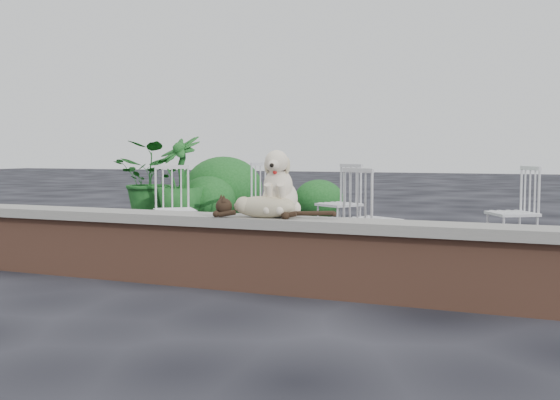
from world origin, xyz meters
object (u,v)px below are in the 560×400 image
at_px(cat, 263,205).
at_px(chair_d, 512,212).
at_px(potted_plant_b, 180,179).
at_px(chair_a, 175,209).
at_px(chair_b, 339,203).
at_px(chair_e, 271,197).
at_px(dog, 280,183).
at_px(chair_c, 372,218).
at_px(potted_plant_a, 152,179).

bearing_deg(cat, chair_d, 48.62).
height_order(chair_d, potted_plant_b, potted_plant_b).
bearing_deg(cat, chair_a, 130.49).
distance_m(cat, chair_b, 3.02).
relative_size(chair_e, potted_plant_b, 0.71).
bearing_deg(cat, chair_e, 104.37).
bearing_deg(dog, potted_plant_b, 121.40).
distance_m(chair_e, chair_d, 3.39).
xyz_separation_m(cat, chair_c, (0.51, 1.35, -0.20)).
relative_size(potted_plant_a, potted_plant_b, 0.95).
bearing_deg(chair_a, potted_plant_a, 87.10).
relative_size(chair_a, chair_b, 1.00).
distance_m(dog, chair_b, 2.90).
bearing_deg(chair_d, potted_plant_a, -141.03).
xyz_separation_m(chair_c, chair_d, (1.17, 1.21, 0.00)).
xyz_separation_m(dog, chair_a, (-1.81, 1.37, -0.38)).
bearing_deg(chair_d, cat, -63.73).
height_order(dog, potted_plant_a, potted_plant_a).
xyz_separation_m(chair_e, potted_plant_a, (-2.62, 1.07, 0.16)).
bearing_deg(chair_b, chair_c, -31.57).
height_order(chair_b, potted_plant_b, potted_plant_b).
relative_size(cat, chair_b, 1.19).
distance_m(chair_a, potted_plant_b, 3.17).
distance_m(chair_a, chair_e, 2.16).
height_order(chair_c, chair_b, same).
height_order(dog, cat, dog).
relative_size(chair_a, chair_e, 1.00).
bearing_deg(chair_e, potted_plant_b, 89.66).
distance_m(chair_e, potted_plant_a, 2.84).
height_order(cat, potted_plant_a, potted_plant_a).
relative_size(cat, chair_a, 1.19).
relative_size(chair_a, chair_d, 1.00).
bearing_deg(chair_a, chair_d, -22.86).
xyz_separation_m(dog, chair_b, (-0.41, 2.85, -0.38)).
xyz_separation_m(chair_a, chair_e, (0.21, 2.15, 0.00)).
bearing_deg(potted_plant_b, chair_d, -18.87).
distance_m(chair_d, potted_plant_a, 6.22).
height_order(dog, chair_c, dog).
distance_m(cat, chair_d, 3.07).
bearing_deg(chair_e, cat, -139.64).
height_order(chair_c, chair_e, same).
bearing_deg(dog, potted_plant_a, 124.48).
bearing_deg(cat, chair_c, 61.20).
bearing_deg(chair_b, cat, -52.33).
xyz_separation_m(dog, chair_d, (1.60, 2.41, -0.38)).
xyz_separation_m(chair_e, chair_d, (3.20, -1.11, 0.00)).
bearing_deg(chair_b, chair_d, 19.07).
bearing_deg(potted_plant_b, cat, -52.16).
bearing_deg(chair_d, chair_b, -132.80).
bearing_deg(chair_c, potted_plant_b, -7.87).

